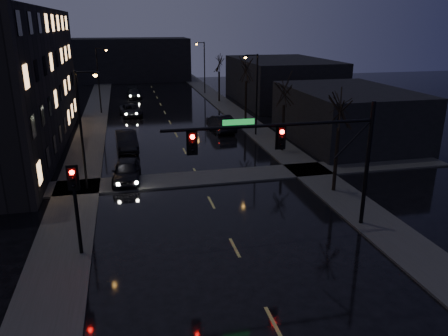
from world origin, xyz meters
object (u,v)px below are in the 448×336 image
oncoming_car_a (127,171)px  oncoming_car_d (134,93)px  oncoming_car_b (127,141)px  oncoming_car_c (131,110)px  lead_car (221,123)px

oncoming_car_a → oncoming_car_d: 37.30m
oncoming_car_b → oncoming_car_c: (0.76, 15.22, -0.14)m
oncoming_car_a → oncoming_car_d: oncoming_car_a is taller
oncoming_car_a → oncoming_car_b: bearing=93.6°
lead_car → oncoming_car_a: bearing=47.9°
oncoming_car_b → lead_car: 10.97m
lead_car → oncoming_car_b: bearing=21.5°
oncoming_car_a → oncoming_car_d: size_ratio=0.94×
oncoming_car_b → oncoming_car_d: (1.57, 28.78, -0.12)m
oncoming_car_a → lead_car: size_ratio=0.90×
lead_car → oncoming_car_c: bearing=-54.4°
oncoming_car_d → lead_car: bearing=-75.0°
lead_car → oncoming_car_d: bearing=-76.9°
oncoming_car_c → oncoming_car_d: oncoming_car_d is taller
oncoming_car_b → oncoming_car_a: bearing=-94.2°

